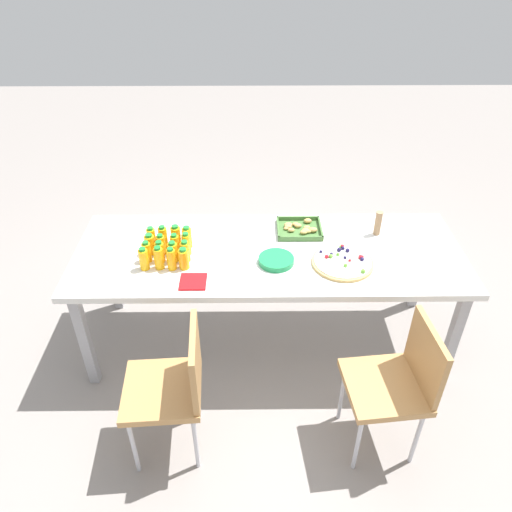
% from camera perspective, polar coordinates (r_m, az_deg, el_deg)
% --- Properties ---
extents(ground_plane, '(12.00, 12.00, 0.00)m').
position_cam_1_polar(ground_plane, '(3.51, 1.32, -9.58)').
color(ground_plane, gray).
extents(party_table, '(2.39, 0.88, 0.76)m').
position_cam_1_polar(party_table, '(3.05, 1.49, -0.36)').
color(party_table, silver).
rests_on(party_table, ground_plane).
extents(chair_near_right, '(0.44, 0.44, 0.83)m').
position_cam_1_polar(chair_near_right, '(2.70, 16.30, -13.60)').
color(chair_near_right, '#B7844C').
rests_on(chair_near_right, ground_plane).
extents(chair_near_left, '(0.42, 0.42, 0.83)m').
position_cam_1_polar(chair_near_left, '(2.62, -9.48, -14.38)').
color(chair_near_left, '#B7844C').
rests_on(chair_near_left, ground_plane).
extents(juice_bottle_0, '(0.06, 0.06, 0.14)m').
position_cam_1_polar(juice_bottle_0, '(2.91, -12.95, -0.36)').
color(juice_bottle_0, '#FAAE14').
rests_on(juice_bottle_0, party_table).
extents(juice_bottle_1, '(0.06, 0.06, 0.15)m').
position_cam_1_polar(juice_bottle_1, '(2.89, -11.27, -0.24)').
color(juice_bottle_1, '#F9AD14').
rests_on(juice_bottle_1, party_table).
extents(juice_bottle_2, '(0.05, 0.05, 0.15)m').
position_cam_1_polar(juice_bottle_2, '(2.87, -9.84, -0.36)').
color(juice_bottle_2, '#F9AC14').
rests_on(juice_bottle_2, party_table).
extents(juice_bottle_3, '(0.06, 0.06, 0.14)m').
position_cam_1_polar(juice_bottle_3, '(2.87, -8.43, -0.34)').
color(juice_bottle_3, '#F9AC14').
rests_on(juice_bottle_3, party_table).
extents(juice_bottle_4, '(0.05, 0.05, 0.14)m').
position_cam_1_polar(juice_bottle_4, '(2.97, -12.63, 0.47)').
color(juice_bottle_4, '#F9AE14').
rests_on(juice_bottle_4, party_table).
extents(juice_bottle_5, '(0.06, 0.06, 0.14)m').
position_cam_1_polar(juice_bottle_5, '(2.95, -11.16, 0.49)').
color(juice_bottle_5, '#F9AC14').
rests_on(juice_bottle_5, party_table).
extents(juice_bottle_6, '(0.06, 0.06, 0.14)m').
position_cam_1_polar(juice_bottle_6, '(2.94, -9.67, 0.44)').
color(juice_bottle_6, '#F9AD14').
rests_on(juice_bottle_6, party_table).
extents(juice_bottle_7, '(0.06, 0.06, 0.14)m').
position_cam_1_polar(juice_bottle_7, '(2.93, -8.26, 0.53)').
color(juice_bottle_7, '#FAAD14').
rests_on(juice_bottle_7, party_table).
extents(juice_bottle_8, '(0.06, 0.06, 0.14)m').
position_cam_1_polar(juice_bottle_8, '(3.03, -12.26, 1.32)').
color(juice_bottle_8, '#FAAC14').
rests_on(juice_bottle_8, party_table).
extents(juice_bottle_9, '(0.05, 0.05, 0.14)m').
position_cam_1_polar(juice_bottle_9, '(3.01, -11.03, 1.30)').
color(juice_bottle_9, '#FAAC14').
rests_on(juice_bottle_9, party_table).
extents(juice_bottle_10, '(0.05, 0.05, 0.14)m').
position_cam_1_polar(juice_bottle_10, '(2.99, -9.44, 1.30)').
color(juice_bottle_10, '#F9AD14').
rests_on(juice_bottle_10, party_table).
extents(juice_bottle_11, '(0.05, 0.05, 0.15)m').
position_cam_1_polar(juice_bottle_11, '(2.98, -8.12, 1.39)').
color(juice_bottle_11, '#F9AC14').
rests_on(juice_bottle_11, party_table).
extents(juice_bottle_12, '(0.05, 0.05, 0.14)m').
position_cam_1_polar(juice_bottle_12, '(3.09, -12.10, 2.09)').
color(juice_bottle_12, '#F9AD14').
rests_on(juice_bottle_12, party_table).
extents(juice_bottle_13, '(0.05, 0.05, 0.15)m').
position_cam_1_polar(juice_bottle_13, '(3.07, -10.79, 2.17)').
color(juice_bottle_13, '#FAAE14').
rests_on(juice_bottle_13, party_table).
extents(juice_bottle_14, '(0.06, 0.06, 0.15)m').
position_cam_1_polar(juice_bottle_14, '(3.06, -9.32, 2.26)').
color(juice_bottle_14, '#F9AC14').
rests_on(juice_bottle_14, party_table).
extents(juice_bottle_15, '(0.06, 0.06, 0.15)m').
position_cam_1_polar(juice_bottle_15, '(3.05, -8.04, 2.16)').
color(juice_bottle_15, '#FAAD14').
rests_on(juice_bottle_15, party_table).
extents(fruit_pizza, '(0.37, 0.37, 0.05)m').
position_cam_1_polar(fruit_pizza, '(2.95, 10.07, -0.69)').
color(fruit_pizza, tan).
rests_on(fruit_pizza, party_table).
extents(snack_tray, '(0.29, 0.26, 0.04)m').
position_cam_1_polar(snack_tray, '(3.22, 5.11, 3.18)').
color(snack_tray, '#477238').
rests_on(snack_tray, party_table).
extents(plate_stack, '(0.21, 0.21, 0.03)m').
position_cam_1_polar(plate_stack, '(2.91, 2.38, -0.50)').
color(plate_stack, '#1E8C4C').
rests_on(plate_stack, party_table).
extents(napkin_stack, '(0.15, 0.15, 0.01)m').
position_cam_1_polar(napkin_stack, '(2.79, -7.35, -2.98)').
color(napkin_stack, red).
rests_on(napkin_stack, party_table).
extents(cardboard_tube, '(0.04, 0.04, 0.16)m').
position_cam_1_polar(cardboard_tube, '(3.23, 14.05, 3.73)').
color(cardboard_tube, '#9E7A56').
rests_on(cardboard_tube, party_table).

